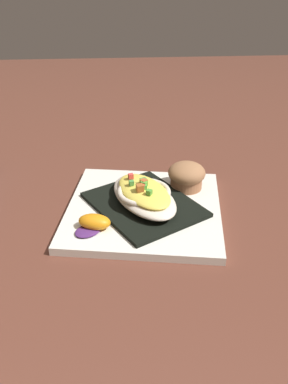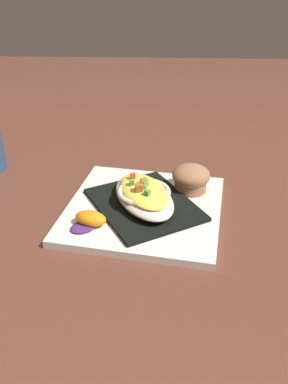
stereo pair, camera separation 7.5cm
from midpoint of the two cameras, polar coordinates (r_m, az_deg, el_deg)
name	(u,v)px [view 2 (the right image)]	position (r m, az deg, el deg)	size (l,w,h in m)	color
ground_plane	(144,213)	(0.77, 2.78, -2.95)	(2.60, 2.60, 0.00)	brown
square_plate	(144,209)	(0.77, 2.79, -2.49)	(0.28, 0.28, 0.01)	white
folded_napkin	(144,204)	(0.76, 2.81, -1.80)	(0.20, 0.16, 0.01)	black
gratin_dish	(144,194)	(0.75, 2.85, -0.39)	(0.19, 0.15, 0.05)	beige
muffin	(191,178)	(0.81, 9.11, 1.85)	(0.07, 0.07, 0.05)	#9B6341
orange_garnish	(89,220)	(0.71, -4.53, -3.94)	(0.06, 0.07, 0.03)	#4D2665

